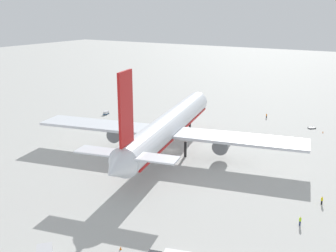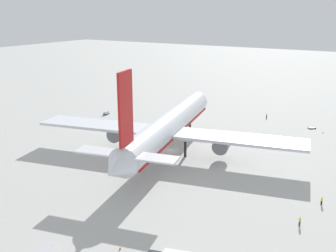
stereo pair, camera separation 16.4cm
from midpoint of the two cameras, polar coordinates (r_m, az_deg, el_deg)
ground_plane at (r=108.89m, az=0.16°, el=-3.54°), size 600.00×600.00×0.00m
airliner at (r=105.52m, az=-0.06°, el=-0.13°), size 70.05×71.57×25.61m
baggage_cart_0 at (r=136.89m, az=19.75°, el=-0.23°), size 2.57×2.53×0.40m
baggage_cart_1 at (r=147.69m, az=-8.85°, el=1.90°), size 3.30×2.08×1.23m
ground_worker_0 at (r=76.61m, az=18.23°, el=-12.70°), size 0.57×0.57×1.77m
ground_worker_1 at (r=145.08m, az=13.81°, el=1.42°), size 0.50×0.50×1.67m
ground_worker_4 at (r=85.51m, az=21.00°, el=-9.86°), size 0.40×0.40×1.69m
traffic_cone_1 at (r=133.20m, az=21.14°, el=-0.81°), size 0.36×0.36×0.55m
traffic_cone_2 at (r=67.39m, az=-6.84°, el=-16.86°), size 0.36×0.36×0.55m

